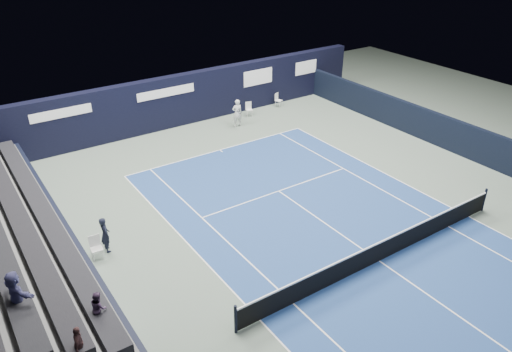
{
  "coord_description": "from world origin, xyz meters",
  "views": [
    {
      "loc": [
        -12.32,
        -9.85,
        11.75
      ],
      "look_at": [
        -1.4,
        6.25,
        1.3
      ],
      "focal_mm": 35.0,
      "sensor_mm": 36.0,
      "label": 1
    }
  ],
  "objects_px": {
    "folding_chair_back_a": "(249,108)",
    "folding_chair_back_b": "(278,99)",
    "line_judge_chair": "(96,246)",
    "tennis_net": "(381,250)",
    "tennis_player": "(237,113)"
  },
  "relations": [
    {
      "from": "tennis_net",
      "to": "line_judge_chair",
      "type": "bearing_deg",
      "value": 144.54
    },
    {
      "from": "folding_chair_back_a",
      "to": "tennis_player",
      "type": "bearing_deg",
      "value": -127.64
    },
    {
      "from": "tennis_player",
      "to": "folding_chair_back_b",
      "type": "bearing_deg",
      "value": 18.77
    },
    {
      "from": "folding_chair_back_a",
      "to": "tennis_player",
      "type": "xyz_separation_m",
      "value": [
        -1.56,
        -1.07,
        0.34
      ]
    },
    {
      "from": "line_judge_chair",
      "to": "tennis_net",
      "type": "distance_m",
      "value": 10.72
    },
    {
      "from": "folding_chair_back_a",
      "to": "line_judge_chair",
      "type": "xyz_separation_m",
      "value": [
        -12.96,
        -9.13,
        0.04
      ]
    },
    {
      "from": "folding_chair_back_b",
      "to": "tennis_net",
      "type": "bearing_deg",
      "value": -134.9
    },
    {
      "from": "folding_chair_back_b",
      "to": "tennis_player",
      "type": "xyz_separation_m",
      "value": [
        -4.08,
        -1.39,
        0.33
      ]
    },
    {
      "from": "line_judge_chair",
      "to": "tennis_player",
      "type": "height_order",
      "value": "tennis_player"
    },
    {
      "from": "folding_chair_back_b",
      "to": "tennis_net",
      "type": "relative_size",
      "value": 0.07
    },
    {
      "from": "tennis_player",
      "to": "line_judge_chair",
      "type": "bearing_deg",
      "value": -144.74
    },
    {
      "from": "folding_chair_back_a",
      "to": "folding_chair_back_b",
      "type": "bearing_deg",
      "value": 24.82
    },
    {
      "from": "line_judge_chair",
      "to": "tennis_player",
      "type": "bearing_deg",
      "value": 39.22
    },
    {
      "from": "folding_chair_back_a",
      "to": "line_judge_chair",
      "type": "height_order",
      "value": "line_judge_chair"
    },
    {
      "from": "folding_chair_back_a",
      "to": "tennis_net",
      "type": "bearing_deg",
      "value": -87.65
    }
  ]
}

